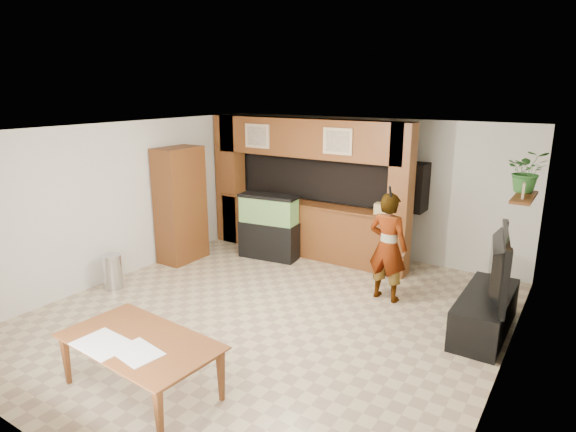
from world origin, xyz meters
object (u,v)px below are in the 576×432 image
Objects in this scene: television at (490,264)px; pantry_cabinet at (181,205)px; aquarium at (269,227)px; dining_table at (139,368)px; person at (388,247)px.

pantry_cabinet is at bearing 80.65° from television.
aquarium reaches higher than dining_table.
aquarium is 2.62m from person.
aquarium is 4.39m from dining_table.
person is (-1.49, 0.27, -0.12)m from television.
television is (4.04, -0.81, 0.36)m from aquarium.
television is 4.42m from dining_table.
television is at bearing 1.44° from pantry_cabinet.
dining_table is (-2.77, -3.38, -0.65)m from television.
dining_table is at bearing 129.85° from television.
aquarium is at bearing 67.85° from television.
person is (2.55, -0.54, 0.23)m from aquarium.
pantry_cabinet is 1.43× the size of television.
television is at bearing 175.05° from person.
television reaches higher than aquarium.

